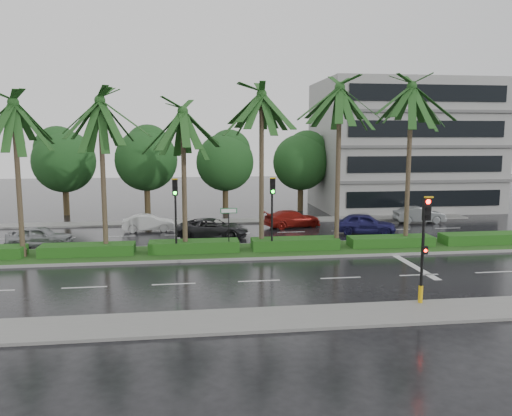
{
  "coord_description": "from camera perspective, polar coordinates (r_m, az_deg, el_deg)",
  "views": [
    {
      "loc": [
        -3.14,
        -27.71,
        6.71
      ],
      "look_at": [
        0.71,
        1.5,
        2.58
      ],
      "focal_mm": 35.0,
      "sensor_mm": 36.0,
      "label": 1
    }
  ],
  "objects": [
    {
      "name": "bg_trees",
      "position": [
        45.45,
        -3.42,
        5.83
      ],
      "size": [
        33.5,
        5.61,
        8.11
      ],
      "color": "#3E311C",
      "rests_on": "ground"
    },
    {
      "name": "near_sidewalk",
      "position": [
        18.99,
        2.54,
        -12.53
      ],
      "size": [
        40.0,
        2.4,
        0.12
      ],
      "primitive_type": "cube",
      "color": "slate",
      "rests_on": "ground"
    },
    {
      "name": "far_sidewalk",
      "position": [
        40.39,
        -2.95,
        -1.51
      ],
      "size": [
        40.0,
        2.0,
        0.12
      ],
      "primitive_type": "cube",
      "color": "slate",
      "rests_on": "ground"
    },
    {
      "name": "signal_near",
      "position": [
        20.9,
        18.64,
        -4.06
      ],
      "size": [
        0.34,
        0.45,
        4.36
      ],
      "color": "black",
      "rests_on": "near_sidewalk"
    },
    {
      "name": "building",
      "position": [
        49.95,
        16.38,
        6.84
      ],
      "size": [
        16.0,
        10.0,
        12.0
      ],
      "primitive_type": "cube",
      "color": "gray",
      "rests_on": "ground"
    },
    {
      "name": "palm_row",
      "position": [
        28.84,
        -3.8,
        11.25
      ],
      "size": [
        26.3,
        4.2,
        10.43
      ],
      "color": "#3D3523",
      "rests_on": "median"
    },
    {
      "name": "car_red",
      "position": [
        38.01,
        4.18,
        -1.23
      ],
      "size": [
        2.85,
        4.73,
        1.28
      ],
      "primitive_type": "imported",
      "rotation": [
        0.0,
        0.0,
        1.83
      ],
      "color": "maroon",
      "rests_on": "ground"
    },
    {
      "name": "car_darkgrey",
      "position": [
        33.87,
        -4.98,
        -2.33
      ],
      "size": [
        3.04,
        5.11,
        1.33
      ],
      "primitive_type": "imported",
      "rotation": [
        0.0,
        0.0,
        1.39
      ],
      "color": "#242427",
      "rests_on": "ground"
    },
    {
      "name": "street_sign",
      "position": [
        28.64,
        -3.13,
        -1.25
      ],
      "size": [
        0.95,
        0.09,
        2.6
      ],
      "color": "black",
      "rests_on": "median"
    },
    {
      "name": "hedge",
      "position": [
        29.55,
        -1.25,
        -4.25
      ],
      "size": [
        35.2,
        1.4,
        0.6
      ],
      "color": "#154814",
      "rests_on": "median"
    },
    {
      "name": "car_white",
      "position": [
        37.05,
        -12.17,
        -1.68
      ],
      "size": [
        1.51,
        3.78,
        1.22
      ],
      "primitive_type": "imported",
      "rotation": [
        0.0,
        0.0,
        1.63
      ],
      "color": "#BDBDBD",
      "rests_on": "ground"
    },
    {
      "name": "ground",
      "position": [
        28.68,
        -1.03,
        -5.55
      ],
      "size": [
        120.0,
        120.0,
        0.0
      ],
      "primitive_type": "plane",
      "color": "black",
      "rests_on": "ground"
    },
    {
      "name": "car_grey",
      "position": [
        41.89,
        18.17,
        -0.74
      ],
      "size": [
        1.59,
        4.02,
        1.3
      ],
      "primitive_type": "imported",
      "rotation": [
        0.0,
        0.0,
        1.52
      ],
      "color": "slate",
      "rests_on": "ground"
    },
    {
      "name": "signal_median_left",
      "position": [
        28.27,
        -9.19,
        0.33
      ],
      "size": [
        0.34,
        0.42,
        4.36
      ],
      "color": "black",
      "rests_on": "median"
    },
    {
      "name": "lane_markings",
      "position": [
        28.76,
        5.12,
        -5.53
      ],
      "size": [
        34.0,
        13.06,
        0.01
      ],
      "color": "silver",
      "rests_on": "ground"
    },
    {
      "name": "signal_median_right",
      "position": [
        28.63,
        1.88,
        0.53
      ],
      "size": [
        0.34,
        0.42,
        4.36
      ],
      "color": "black",
      "rests_on": "median"
    },
    {
      "name": "median",
      "position": [
        29.63,
        -1.25,
        -4.95
      ],
      "size": [
        36.0,
        4.0,
        0.15
      ],
      "color": "gray",
      "rests_on": "ground"
    },
    {
      "name": "car_silver",
      "position": [
        33.78,
        -23.47,
        -3.0
      ],
      "size": [
        1.65,
        3.92,
        1.33
      ],
      "primitive_type": "imported",
      "rotation": [
        0.0,
        0.0,
        1.55
      ],
      "color": "gray",
      "rests_on": "ground"
    },
    {
      "name": "car_blue",
      "position": [
        36.0,
        12.31,
        -1.76
      ],
      "size": [
        2.94,
        4.62,
        1.47
      ],
      "primitive_type": "imported",
      "rotation": [
        0.0,
        0.0,
        1.27
      ],
      "color": "navy",
      "rests_on": "ground"
    }
  ]
}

